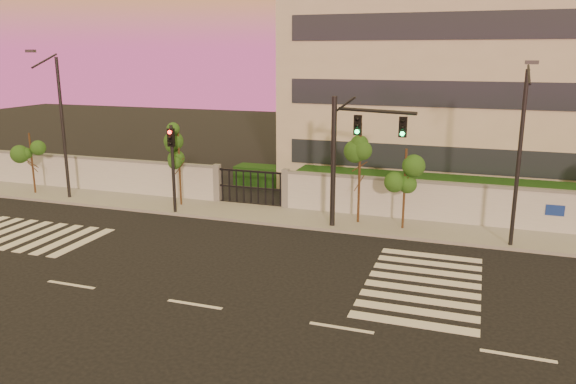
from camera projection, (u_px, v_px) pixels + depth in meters
name	position (u px, v px, depth m)	size (l,w,h in m)	color
ground	(195.00, 305.00, 18.63)	(120.00, 120.00, 0.00)	black
sidewalk	(295.00, 217.00, 28.25)	(60.00, 3.00, 0.15)	gray
perimeter_wall	(306.00, 192.00, 29.35)	(60.00, 0.36, 2.20)	#B0B3B8
hedge_row	(338.00, 187.00, 31.59)	(41.00, 4.25, 1.80)	black
institutional_building	(493.00, 86.00, 34.46)	(24.40, 12.40, 12.25)	#BFB6A1
road_markings	(204.00, 260.00, 22.58)	(57.00, 7.62, 0.02)	silver
street_tree_b	(31.00, 150.00, 32.37)	(1.32, 1.05, 3.67)	#382314
street_tree_c	(179.00, 147.00, 29.64)	(1.30, 1.03, 4.51)	#382314
street_tree_d	(361.00, 151.00, 26.42)	(1.45, 1.15, 4.95)	#382314
street_tree_e	(406.00, 171.00, 25.67)	(1.34, 1.07, 3.91)	#382314
traffic_signal_main	(350.00, 147.00, 25.56)	(3.88, 1.27, 6.24)	black
traffic_signal_secondary	(172.00, 159.00, 28.31)	(0.36, 0.35, 4.64)	black
streetlight_west	(60.00, 121.00, 30.79)	(0.50, 2.00, 8.30)	black
streetlight_east	(520.00, 151.00, 22.88)	(0.47, 1.89, 7.86)	black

